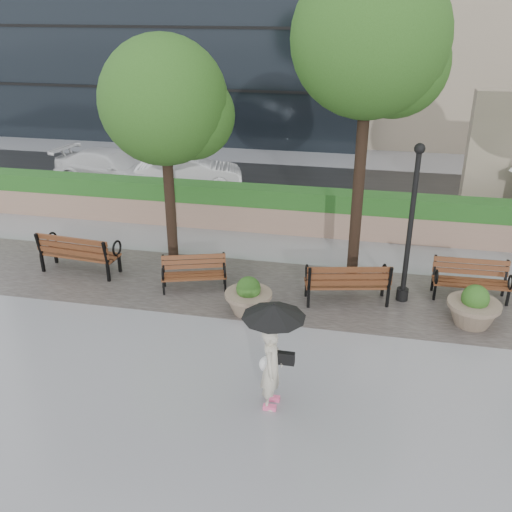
% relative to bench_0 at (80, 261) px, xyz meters
% --- Properties ---
extents(ground, '(100.00, 100.00, 0.00)m').
position_rel_bench_0_xyz_m(ground, '(5.77, -2.98, -0.33)').
color(ground, gray).
rests_on(ground, ground).
extents(cobble_strip, '(28.00, 3.20, 0.01)m').
position_rel_bench_0_xyz_m(cobble_strip, '(5.77, 0.02, -0.32)').
color(cobble_strip, '#383330').
rests_on(cobble_strip, ground).
extents(hedge_wall, '(24.00, 0.80, 1.35)m').
position_rel_bench_0_xyz_m(hedge_wall, '(5.77, 4.02, 0.34)').
color(hedge_wall, '#93735F').
rests_on(hedge_wall, ground).
extents(asphalt_street, '(40.00, 7.00, 0.00)m').
position_rel_bench_0_xyz_m(asphalt_street, '(5.77, 8.02, -0.33)').
color(asphalt_street, black).
rests_on(asphalt_street, ground).
extents(bench_0, '(2.12, 1.00, 1.10)m').
position_rel_bench_0_xyz_m(bench_0, '(0.00, 0.00, 0.00)').
color(bench_0, brown).
rests_on(bench_0, ground).
extents(bench_1, '(1.68, 1.07, 0.84)m').
position_rel_bench_0_xyz_m(bench_1, '(3.21, -0.33, -0.08)').
color(bench_1, brown).
rests_on(bench_1, ground).
extents(bench_2, '(2.06, 1.17, 1.04)m').
position_rel_bench_0_xyz_m(bench_2, '(6.92, -0.23, -0.02)').
color(bench_2, brown).
rests_on(bench_2, ground).
extents(bench_3, '(1.77, 0.74, 0.94)m').
position_rel_bench_0_xyz_m(bench_3, '(9.80, 0.56, -0.05)').
color(bench_3, brown).
rests_on(bench_3, ground).
extents(planter_left, '(1.08, 1.08, 0.90)m').
position_rel_bench_0_xyz_m(planter_left, '(4.77, -1.19, 0.03)').
color(planter_left, '#7F6B56').
rests_on(planter_left, ground).
extents(planter_right, '(1.15, 1.15, 0.96)m').
position_rel_bench_0_xyz_m(planter_right, '(9.71, -0.70, 0.05)').
color(planter_right, '#7F6B56').
rests_on(planter_right, ground).
extents(lamppost, '(0.28, 0.28, 3.79)m').
position_rel_bench_0_xyz_m(lamppost, '(8.23, 0.15, 1.33)').
color(lamppost, black).
rests_on(lamppost, ground).
extents(tree_0, '(3.35, 3.24, 5.88)m').
position_rel_bench_0_xyz_m(tree_0, '(2.19, 1.53, 3.82)').
color(tree_0, black).
rests_on(tree_0, ground).
extents(tree_1, '(3.61, 3.55, 7.57)m').
position_rel_bench_0_xyz_m(tree_1, '(7.14, 1.40, 5.31)').
color(tree_1, black).
rests_on(tree_1, ground).
extents(car_left, '(4.93, 2.72, 1.35)m').
position_rel_bench_0_xyz_m(car_left, '(-2.39, 7.28, 0.35)').
color(car_left, silver).
rests_on(car_left, ground).
extents(car_right, '(4.14, 2.31, 1.29)m').
position_rel_bench_0_xyz_m(car_right, '(0.59, 7.50, 0.32)').
color(car_right, silver).
rests_on(car_right, ground).
extents(pedestrian, '(1.09, 1.09, 2.00)m').
position_rel_bench_0_xyz_m(pedestrian, '(5.86, -4.25, 0.89)').
color(pedestrian, beige).
rests_on(pedestrian, ground).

